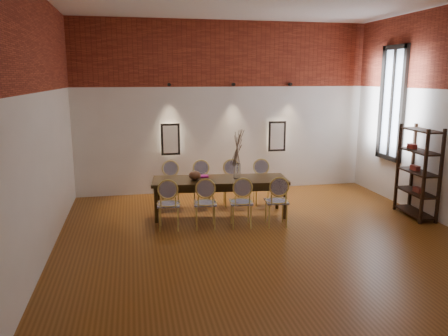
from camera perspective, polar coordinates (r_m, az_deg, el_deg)
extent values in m
cube|color=brown|center=(7.53, 5.64, -9.51)|extent=(7.00, 7.00, 0.02)
cube|color=silver|center=(10.48, 0.00, 7.85)|extent=(7.00, 0.10, 4.00)
cube|color=silver|center=(3.87, 22.20, 0.21)|extent=(7.00, 0.10, 4.00)
cube|color=silver|center=(6.87, -23.63, 4.80)|extent=(0.10, 7.00, 4.00)
cube|color=maroon|center=(10.40, 0.08, 14.71)|extent=(7.00, 0.02, 1.50)
cube|color=maroon|center=(3.90, 23.09, 18.74)|extent=(7.00, 0.02, 1.50)
cube|color=maroon|center=(6.84, -23.93, 15.27)|extent=(0.02, 7.00, 1.50)
cube|color=#FFEAC6|center=(10.27, -7.02, 3.76)|extent=(0.36, 0.06, 0.66)
cube|color=#FFEAC6|center=(10.80, 6.89, 4.15)|extent=(0.36, 0.06, 0.66)
cylinder|color=black|center=(10.14, -7.18, 10.74)|extent=(0.08, 0.10, 0.08)
cylinder|color=black|center=(10.38, 1.25, 10.85)|extent=(0.08, 0.10, 0.08)
cylinder|color=black|center=(10.78, 8.64, 10.76)|extent=(0.08, 0.10, 0.08)
cube|color=silver|center=(10.36, 21.16, 7.85)|extent=(0.02, 0.78, 2.38)
cube|color=black|center=(10.35, 21.07, 7.86)|extent=(0.08, 0.90, 2.50)
cube|color=black|center=(10.35, 21.07, 7.86)|extent=(0.06, 0.06, 2.40)
cube|color=#31200C|center=(8.71, -0.54, -3.82)|extent=(2.72, 1.14, 0.75)
cylinder|color=silver|center=(8.62, 1.70, -0.40)|extent=(0.14, 0.14, 0.30)
ellipsoid|color=#58331C|center=(8.52, -3.83, -0.98)|extent=(0.24, 0.24, 0.18)
cube|color=#880E66|center=(8.78, -2.90, -1.08)|extent=(0.28, 0.21, 0.03)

